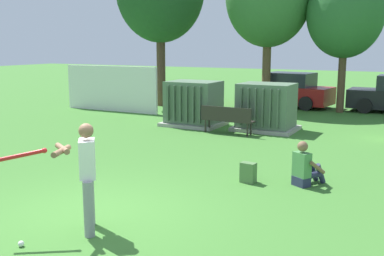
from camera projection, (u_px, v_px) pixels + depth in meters
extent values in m
plane|color=#3D752D|center=(90.00, 216.00, 7.97)|extent=(96.00, 96.00, 0.00)
cube|color=white|center=(111.00, 89.00, 20.40)|extent=(4.80, 0.12, 2.00)
cube|color=#9E9B93|center=(194.00, 124.00, 16.90)|extent=(2.10, 1.70, 0.12)
cube|color=#567056|center=(194.00, 102.00, 16.76)|extent=(1.80, 1.40, 1.50)
cube|color=#495F49|center=(168.00, 103.00, 16.39)|extent=(0.06, 0.12, 1.27)
cube|color=#495F49|center=(174.00, 103.00, 16.27)|extent=(0.06, 0.12, 1.27)
cube|color=#495F49|center=(181.00, 104.00, 16.16)|extent=(0.06, 0.12, 1.27)
cube|color=#495F49|center=(187.00, 104.00, 16.04)|extent=(0.06, 0.12, 1.27)
cube|color=#495F49|center=(193.00, 105.00, 15.92)|extent=(0.06, 0.12, 1.27)
cube|color=#495F49|center=(200.00, 105.00, 15.81)|extent=(0.06, 0.12, 1.27)
cube|color=#9E9B93|center=(266.00, 128.00, 15.96)|extent=(2.10, 1.70, 0.12)
cube|color=#567056|center=(266.00, 105.00, 15.81)|extent=(1.80, 1.40, 1.50)
cube|color=#495F49|center=(241.00, 107.00, 15.44)|extent=(0.06, 0.12, 1.27)
cube|color=#495F49|center=(248.00, 107.00, 15.32)|extent=(0.06, 0.12, 1.27)
cube|color=#495F49|center=(255.00, 108.00, 15.21)|extent=(0.06, 0.12, 1.27)
cube|color=#495F49|center=(263.00, 108.00, 15.09)|extent=(0.06, 0.12, 1.27)
cube|color=#495F49|center=(270.00, 109.00, 14.98)|extent=(0.06, 0.12, 1.27)
cube|color=#495F49|center=(278.00, 109.00, 14.86)|extent=(0.06, 0.12, 1.27)
cube|color=#2D2823|center=(228.00, 120.00, 15.24)|extent=(1.81, 0.45, 0.05)
cube|color=#2D2823|center=(226.00, 114.00, 15.05)|extent=(1.80, 0.09, 0.44)
cylinder|color=#2D2823|center=(209.00, 125.00, 15.77)|extent=(0.06, 0.06, 0.42)
cylinder|color=#2D2823|center=(251.00, 129.00, 15.04)|extent=(0.06, 0.06, 0.42)
cylinder|color=#2D2823|center=(205.00, 126.00, 15.53)|extent=(0.06, 0.06, 0.42)
cylinder|color=#2D2823|center=(247.00, 130.00, 14.80)|extent=(0.06, 0.06, 0.42)
cylinder|color=gray|center=(89.00, 209.00, 7.04)|extent=(0.16, 0.16, 0.88)
cylinder|color=gray|center=(89.00, 199.00, 7.50)|extent=(0.16, 0.16, 0.88)
cube|color=white|center=(87.00, 159.00, 7.13)|extent=(0.44, 0.46, 0.60)
sphere|color=brown|center=(86.00, 131.00, 7.05)|extent=(0.23, 0.23, 0.23)
cylinder|color=brown|center=(61.00, 151.00, 6.95)|extent=(0.26, 0.54, 0.09)
cylinder|color=brown|center=(62.00, 149.00, 7.12)|extent=(0.51, 0.36, 0.09)
cylinder|color=red|center=(15.00, 157.00, 6.92)|extent=(0.70, 0.58, 0.21)
sphere|color=red|center=(44.00, 151.00, 6.99)|extent=(0.08, 0.08, 0.08)
sphere|color=white|center=(21.00, 244.00, 6.74)|extent=(0.09, 0.09, 0.09)
cube|color=#282D4C|center=(301.00, 181.00, 9.64)|extent=(0.42, 0.38, 0.20)
cube|color=#4C8C4C|center=(302.00, 165.00, 9.58)|extent=(0.42, 0.38, 0.52)
sphere|color=brown|center=(303.00, 146.00, 9.51)|extent=(0.22, 0.22, 0.22)
cylinder|color=#282D4C|center=(306.00, 173.00, 9.82)|extent=(0.35, 0.45, 0.13)
cylinder|color=#282D4C|center=(313.00, 171.00, 9.93)|extent=(0.25, 0.31, 0.46)
cylinder|color=#282D4C|center=(313.00, 175.00, 9.65)|extent=(0.35, 0.45, 0.13)
cylinder|color=#282D4C|center=(320.00, 174.00, 9.76)|extent=(0.25, 0.31, 0.46)
cylinder|color=brown|center=(302.00, 163.00, 9.89)|extent=(0.28, 0.40, 0.32)
cylinder|color=brown|center=(317.00, 168.00, 9.50)|extent=(0.28, 0.40, 0.32)
cube|color=#4C723F|center=(248.00, 173.00, 9.85)|extent=(0.34, 0.23, 0.44)
cube|color=#3D5B33|center=(251.00, 174.00, 9.97)|extent=(0.23, 0.08, 0.22)
cylinder|color=#4C3828|center=(161.00, 71.00, 22.04)|extent=(0.42, 0.42, 3.38)
cylinder|color=brown|center=(266.00, 74.00, 21.19)|extent=(0.39, 0.39, 3.14)
cylinder|color=brown|center=(341.00, 82.00, 19.90)|extent=(0.32, 0.32, 2.63)
ellipsoid|color=#2D6633|center=(345.00, 12.00, 19.37)|extent=(3.24, 3.24, 3.85)
cube|color=maroon|center=(287.00, 94.00, 21.96)|extent=(4.39, 2.24, 0.80)
cube|color=#262B33|center=(290.00, 79.00, 21.75)|extent=(2.29, 1.82, 0.64)
cylinder|color=black|center=(254.00, 100.00, 22.07)|extent=(0.66, 0.30, 0.64)
cylinder|color=black|center=(270.00, 96.00, 23.43)|extent=(0.66, 0.30, 0.64)
cylinder|color=black|center=(306.00, 103.00, 20.59)|extent=(0.66, 0.30, 0.64)
cylinder|color=black|center=(319.00, 100.00, 21.96)|extent=(0.66, 0.30, 0.64)
cylinder|color=black|center=(364.00, 106.00, 19.78)|extent=(0.64, 0.23, 0.64)
cylinder|color=black|center=(370.00, 102.00, 21.26)|extent=(0.64, 0.23, 0.64)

